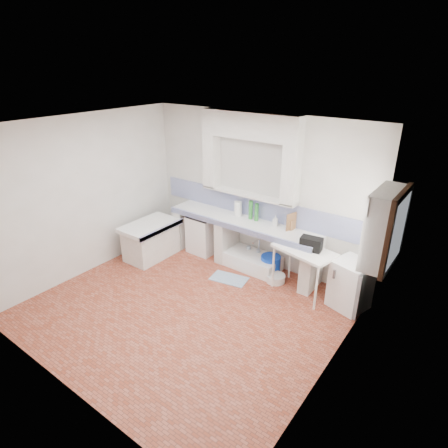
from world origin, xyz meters
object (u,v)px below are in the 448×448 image
Objects in this scene: stove at (204,234)px; sink at (253,262)px; fridge at (351,285)px; side_table at (302,271)px.

stove is 0.74× the size of sink.
stove is 0.95× the size of fridge.
fridge reaches higher than sink.
side_table is at bearing -4.07° from stove.
stove is 3.03m from fridge.
fridge is at bearing 19.20° from side_table.
side_table reaches higher than sink.
stove is 0.78× the size of side_table.
stove is 2.26m from side_table.
sink is at bearing -167.46° from fridge.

